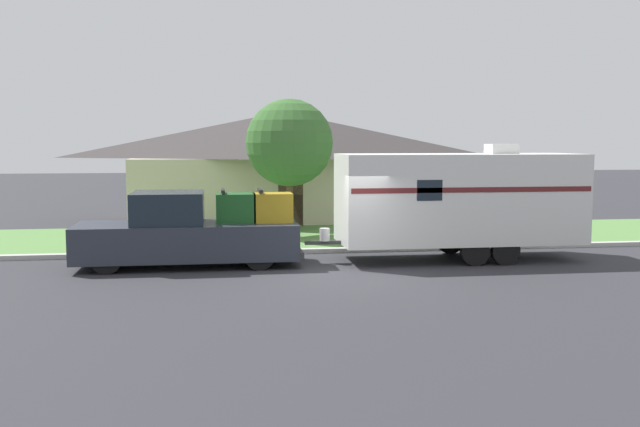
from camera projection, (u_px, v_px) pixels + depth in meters
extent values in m
plane|color=#2D2D33|center=(347.00, 276.00, 18.20)|extent=(120.00, 120.00, 0.00)
cube|color=#ADADA8|center=(325.00, 250.00, 21.89)|extent=(80.00, 0.30, 0.14)
cube|color=#568442|center=(310.00, 236.00, 25.49)|extent=(80.00, 7.00, 0.03)
cube|color=beige|center=(283.00, 187.00, 31.72)|extent=(12.78, 6.63, 2.71)
pyramid|color=#3D3838|center=(283.00, 134.00, 31.48)|extent=(13.80, 7.16, 1.99)
cube|color=#4C3828|center=(291.00, 200.00, 28.52)|extent=(1.00, 0.06, 2.10)
cylinder|color=black|center=(106.00, 258.00, 18.39)|extent=(0.81, 0.28, 0.81)
cylinder|color=black|center=(116.00, 248.00, 20.11)|extent=(0.81, 0.28, 0.81)
cylinder|color=black|center=(259.00, 255.00, 18.95)|extent=(0.81, 0.28, 0.81)
cylinder|color=black|center=(256.00, 245.00, 20.66)|extent=(0.81, 0.28, 0.81)
cube|color=#282D38|center=(144.00, 241.00, 19.34)|extent=(3.66, 2.10, 0.96)
cube|color=#19232D|center=(168.00, 208.00, 19.34)|extent=(1.90, 1.93, 0.86)
cube|color=#282D38|center=(254.00, 239.00, 19.77)|extent=(2.32, 2.10, 0.96)
cube|color=#333333|center=(298.00, 251.00, 19.97)|extent=(0.12, 1.89, 0.20)
cube|color=#194C1E|center=(236.00, 208.00, 19.60)|extent=(1.07, 0.88, 0.80)
cube|color=black|center=(223.00, 191.00, 19.51)|extent=(0.10, 0.97, 0.08)
cube|color=olive|center=(273.00, 207.00, 19.75)|extent=(1.07, 0.88, 0.80)
cube|color=black|center=(260.00, 190.00, 19.65)|extent=(0.10, 0.97, 0.08)
cylinder|color=black|center=(475.00, 251.00, 19.60)|extent=(0.80, 0.22, 0.80)
cylinder|color=black|center=(450.00, 241.00, 21.69)|extent=(0.80, 0.22, 0.80)
cylinder|color=black|center=(505.00, 251.00, 19.72)|extent=(0.80, 0.22, 0.80)
cylinder|color=black|center=(478.00, 240.00, 21.82)|extent=(0.80, 0.22, 0.80)
cube|color=silver|center=(459.00, 198.00, 20.49)|extent=(6.91, 2.41, 2.53)
cube|color=#5B1E1E|center=(474.00, 190.00, 19.26)|extent=(6.77, 0.01, 0.14)
cube|color=#383838|center=(323.00, 243.00, 20.05)|extent=(1.02, 0.12, 0.10)
cylinder|color=silver|center=(325.00, 235.00, 20.03)|extent=(0.28, 0.28, 0.36)
cube|color=silver|center=(501.00, 149.00, 20.52)|extent=(0.80, 0.68, 0.28)
cube|color=#19232D|center=(430.00, 190.00, 19.08)|extent=(0.70, 0.01, 0.56)
cylinder|color=brown|center=(385.00, 229.00, 23.10)|extent=(0.09, 0.09, 1.14)
cube|color=#B2B2B2|center=(386.00, 208.00, 23.03)|extent=(0.48, 0.20, 0.22)
cylinder|color=brown|center=(290.00, 206.00, 25.34)|extent=(0.24, 0.24, 2.20)
sphere|color=#38662D|center=(289.00, 143.00, 25.11)|extent=(3.09, 3.09, 3.09)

